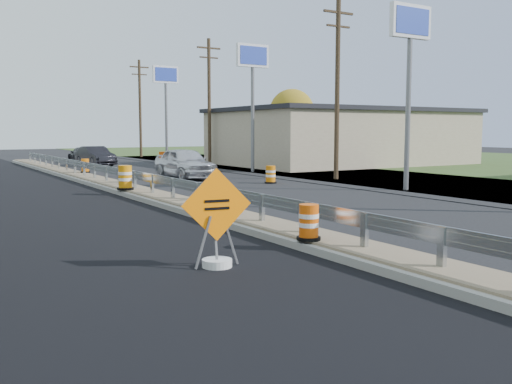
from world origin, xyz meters
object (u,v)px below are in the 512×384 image
barrel_median_mid (125,178)px  car_silver (185,163)px  car_dark_mid (95,156)px  car_dark_far (83,155)px  caution_sign (217,243)px  barrel_median_near (309,223)px  barrel_median_far (85,166)px  barrel_shoulder_near (271,175)px  barrel_shoulder_far (162,158)px

barrel_median_mid → car_silver: size_ratio=0.20×
car_dark_mid → car_dark_far: 5.36m
caution_sign → car_silver: (7.91, 19.06, 0.36)m
barrel_median_mid → car_dark_mid: 20.08m
car_dark_far → car_dark_mid: bearing=88.6°
caution_sign → barrel_median_mid: 12.99m
barrel_median_near → barrel_median_far: (1.10, 22.71, -0.00)m
barrel_median_mid → car_silver: bearing=49.1°
barrel_median_mid → car_dark_mid: car_dark_mid is taller
car_silver → barrel_shoulder_near: bearing=-64.1°
barrel_median_near → barrel_shoulder_far: 33.31m
barrel_median_near → barrel_median_far: size_ratio=1.00×
barrel_median_far → car_silver: 5.94m
barrel_median_far → barrel_shoulder_near: (6.77, -8.92, -0.19)m
barrel_shoulder_far → barrel_median_mid: bearing=-115.9°
barrel_median_near → barrel_median_far: barrel_median_near is taller
barrel_median_far → car_silver: car_silver is taller
caution_sign → barrel_median_mid: (2.45, 12.75, 0.21)m
barrel_median_near → car_dark_mid: car_dark_mid is taller
barrel_median_near → car_dark_mid: 32.29m
barrel_median_mid → car_dark_far: (4.71, 24.97, -0.07)m
caution_sign → car_silver: 20.64m
barrel_shoulder_near → car_dark_mid: size_ratio=0.20×
barrel_shoulder_near → car_dark_mid: (-3.60, 18.22, 0.31)m
barrel_median_far → car_dark_far: car_dark_far is taller
caution_sign → barrel_median_mid: caution_sign is taller
barrel_median_near → barrel_median_far: 22.74m
car_silver → barrel_median_near: bearing=-106.6°
barrel_median_far → barrel_shoulder_far: (8.39, 9.22, -0.14)m
barrel_median_far → car_dark_far: (3.61, 14.64, 0.02)m
barrel_shoulder_near → car_dark_far: car_dark_far is taller
barrel_median_mid → car_dark_mid: size_ratio=0.22×
barrel_median_near → barrel_shoulder_far: size_ratio=0.81×
barrel_median_mid → caution_sign: bearing=-100.9°
barrel_median_far → car_silver: bearing=-42.7°
caution_sign → barrel_shoulder_far: bearing=78.3°
car_silver → car_dark_far: bearing=92.0°
barrel_median_mid → barrel_shoulder_near: bearing=10.1°
car_dark_far → barrel_shoulder_near: bearing=101.0°
caution_sign → car_dark_far: (7.16, 37.72, 0.14)m
caution_sign → car_dark_mid: (6.72, 32.38, 0.24)m
barrel_median_far → barrel_shoulder_near: barrel_median_far is taller
caution_sign → car_dark_mid: size_ratio=0.43×
caution_sign → barrel_shoulder_far: (11.94, 32.30, -0.02)m
caution_sign → car_silver: bearing=76.0°
barrel_median_mid → barrel_median_far: barrel_median_mid is taller
barrel_median_mid → barrel_shoulder_far: bearing=64.1°
car_silver → barrel_shoulder_far: bearing=72.8°
barrel_median_mid → car_silver: car_silver is taller
caution_sign → barrel_median_near: (2.45, 0.37, 0.12)m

